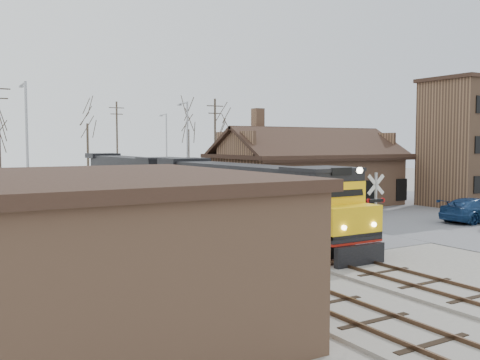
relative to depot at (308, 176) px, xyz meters
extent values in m
plane|color=gray|center=(-11.99, -12.00, -2.41)|extent=(140.00, 140.00, 0.00)
cube|color=#5C5C61|center=(-11.99, -12.00, -2.39)|extent=(60.00, 9.00, 0.03)
cube|color=#5C5C61|center=(6.01, -8.00, -2.39)|extent=(22.00, 26.00, 0.03)
cube|color=gray|center=(-11.99, 3.00, -2.35)|extent=(3.40, 90.00, 0.12)
cube|color=#473323|center=(-12.71, 3.00, -2.24)|extent=(0.08, 90.00, 0.14)
cube|color=#473323|center=(-11.27, 3.00, -2.24)|extent=(0.08, 90.00, 0.14)
cube|color=gray|center=(-16.49, 3.00, -2.35)|extent=(3.40, 90.00, 0.12)
cube|color=#473323|center=(-17.21, 3.00, -2.24)|extent=(0.08, 90.00, 0.14)
cube|color=#473323|center=(-15.77, 3.00, -2.24)|extent=(0.08, 90.00, 0.14)
cube|color=#9A6D50|center=(0.01, 0.00, -0.41)|extent=(14.00, 8.00, 4.00)
cube|color=black|center=(0.01, 0.00, 1.69)|extent=(15.20, 9.20, 0.30)
cube|color=black|center=(0.01, -2.30, 2.69)|extent=(15.00, 4.71, 2.66)
cube|color=black|center=(0.01, 2.30, 2.69)|extent=(15.00, 4.71, 2.66)
cube|color=#9A6D50|center=(-3.99, 1.50, 4.39)|extent=(0.80, 0.80, 2.20)
cube|color=brown|center=(10.01, -7.00, 2.59)|extent=(5.00, 5.00, 10.00)
cube|color=black|center=(10.01, -7.00, 7.74)|extent=(5.40, 5.40, 0.30)
cube|color=#9A6D50|center=(-24.99, -20.00, -0.41)|extent=(12.00, 10.00, 4.00)
cube|color=black|center=(-24.99, -20.00, 1.74)|extent=(12.40, 10.40, 0.30)
cube|color=black|center=(-11.99, -15.37, -1.90)|extent=(2.29, 3.66, 0.92)
cube|color=black|center=(-11.99, -3.46, -1.90)|extent=(2.29, 3.66, 0.92)
cube|color=black|center=(-11.99, -9.41, -1.17)|extent=(2.75, 18.31, 0.32)
cube|color=#98140B|center=(-11.99, -9.41, -1.37)|extent=(2.77, 18.31, 0.11)
cube|color=black|center=(-11.99, -8.27, 0.25)|extent=(2.38, 13.28, 2.56)
cube|color=black|center=(-11.99, -16.19, 0.25)|extent=(2.75, 2.56, 2.56)
cube|color=yellow|center=(-11.99, -17.75, -0.53)|extent=(2.75, 1.65, 1.28)
cube|color=black|center=(-11.99, -18.67, -1.90)|extent=(2.56, 0.25, 0.92)
cylinder|color=#FFF2CC|center=(-11.99, -18.59, 1.62)|extent=(0.26, 0.10, 0.26)
cube|color=black|center=(-11.99, 3.45, -1.90)|extent=(2.29, 3.66, 0.92)
cube|color=black|center=(-11.99, 15.35, -1.90)|extent=(2.29, 3.66, 0.92)
cube|color=black|center=(-11.99, 9.40, -1.17)|extent=(2.75, 18.31, 0.32)
cube|color=#98140B|center=(-11.99, 9.40, -1.37)|extent=(2.77, 18.31, 0.11)
cube|color=black|center=(-11.99, 10.54, 0.25)|extent=(2.38, 13.28, 2.56)
cube|color=black|center=(-11.99, 2.62, 0.25)|extent=(2.75, 2.56, 2.56)
cube|color=black|center=(-11.99, 1.07, -0.53)|extent=(2.75, 1.65, 1.28)
cube|color=black|center=(-11.99, 0.14, -1.90)|extent=(2.56, 0.25, 0.92)
cylinder|color=#A5A8AD|center=(-9.05, -16.59, -0.53)|extent=(0.13, 0.13, 3.75)
cube|color=silver|center=(-9.05, -16.59, 0.78)|extent=(0.98, 0.13, 0.98)
cube|color=silver|center=(-9.05, -16.59, 0.78)|extent=(0.98, 0.13, 0.98)
cube|color=black|center=(-9.05, -16.59, 0.03)|extent=(0.85, 0.23, 0.14)
cylinder|color=#B20C0C|center=(-9.47, -16.56, 0.03)|extent=(0.23, 0.10, 0.23)
cylinder|color=#B20C0C|center=(-8.63, -16.63, 0.03)|extent=(0.23, 0.10, 0.23)
cube|color=#A5A8AD|center=(-9.05, -16.59, -1.56)|extent=(0.38, 0.28, 0.47)
cylinder|color=#A5A8AD|center=(-19.29, -6.98, -0.55)|extent=(0.13, 0.13, 3.72)
cube|color=silver|center=(-19.29, -6.98, 0.75)|extent=(0.96, 0.21, 0.97)
cube|color=silver|center=(-19.29, -6.98, 0.75)|extent=(0.96, 0.21, 0.97)
cube|color=black|center=(-19.29, -6.98, 0.01)|extent=(0.85, 0.29, 0.14)
cylinder|color=#B20C0C|center=(-18.88, -6.91, 0.01)|extent=(0.23, 0.12, 0.22)
cylinder|color=#B20C0C|center=(-19.70, -7.05, 0.01)|extent=(0.23, 0.12, 0.22)
cube|color=#A5A8AD|center=(-19.29, -6.98, -1.57)|extent=(0.37, 0.28, 0.46)
imported|color=navy|center=(3.54, -13.02, -1.62)|extent=(5.45, 2.24, 1.58)
cylinder|color=#A5A8AD|center=(-21.21, 3.22, 2.21)|extent=(0.18, 0.18, 9.23)
cylinder|color=#A5A8AD|center=(-21.21, 4.12, 6.72)|extent=(0.12, 1.80, 0.12)
cube|color=#A5A8AD|center=(-21.21, 4.92, 6.62)|extent=(0.25, 0.50, 0.12)
cylinder|color=#A5A8AD|center=(-6.18, 10.04, 2.05)|extent=(0.18, 0.18, 8.91)
cylinder|color=#A5A8AD|center=(-6.18, 10.94, 6.41)|extent=(0.12, 1.80, 0.12)
cube|color=#A5A8AD|center=(-6.18, 11.74, 6.31)|extent=(0.25, 0.50, 0.12)
cylinder|color=#A5A8AD|center=(-1.85, 25.07, 1.91)|extent=(0.18, 0.18, 8.64)
cylinder|color=#A5A8AD|center=(-1.85, 25.97, 6.14)|extent=(0.12, 1.80, 0.12)
cube|color=#A5A8AD|center=(-1.85, 26.77, 6.04)|extent=(0.25, 0.50, 0.12)
cylinder|color=#382D23|center=(-5.51, 32.60, 2.81)|extent=(0.24, 0.24, 10.43)
cube|color=#382D23|center=(-5.51, 32.60, 7.22)|extent=(2.00, 0.10, 0.10)
cube|color=#382D23|center=(-5.51, 32.60, 6.42)|extent=(1.60, 0.10, 0.10)
cylinder|color=#382D23|center=(0.59, 17.28, 2.58)|extent=(0.24, 0.24, 9.98)
cube|color=#382D23|center=(0.59, 17.28, 6.77)|extent=(2.00, 0.10, 0.10)
cube|color=#382D23|center=(0.59, 17.28, 5.97)|extent=(1.60, 0.10, 0.10)
cylinder|color=#382D23|center=(-7.64, 38.75, 1.49)|extent=(0.32, 0.32, 7.79)
cylinder|color=#382D23|center=(2.47, 28.08, 1.03)|extent=(0.32, 0.32, 6.88)
cylinder|color=#382D23|center=(7.85, 27.76, 0.94)|extent=(0.32, 0.32, 6.70)
camera|label=1|loc=(-27.35, -34.73, 2.75)|focal=40.00mm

